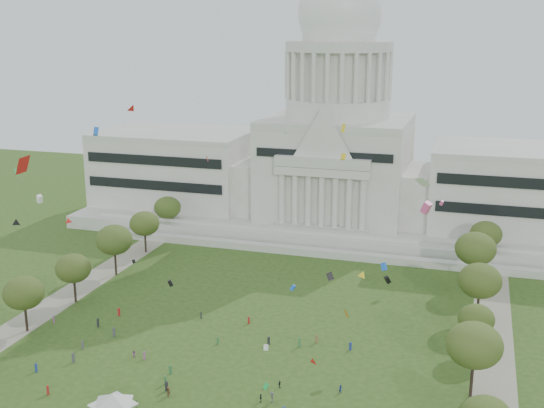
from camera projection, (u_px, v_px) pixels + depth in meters
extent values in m
plane|color=#2D4B18|center=(193.00, 408.00, 113.50)|extent=(400.00, 400.00, 0.00)
cube|color=#BBBAB0|center=(336.00, 218.00, 219.37)|extent=(160.00, 60.00, 4.00)
cube|color=#BBBAB0|center=(311.00, 252.00, 189.10)|extent=(130.00, 3.00, 2.00)
cube|color=#BBBAB0|center=(318.00, 238.00, 196.12)|extent=(140.00, 3.00, 5.00)
cube|color=beige|center=(177.00, 169.00, 230.78)|extent=(50.00, 34.00, 22.00)
cube|color=beige|center=(520.00, 191.00, 199.55)|extent=(50.00, 34.00, 22.00)
cube|color=beige|center=(253.00, 184.00, 221.74)|extent=(12.00, 26.00, 16.00)
cube|color=beige|center=(422.00, 196.00, 206.41)|extent=(12.00, 26.00, 16.00)
cube|color=beige|center=(336.00, 170.00, 214.41)|extent=(44.00, 38.00, 28.00)
cube|color=beige|center=(322.00, 172.00, 195.10)|extent=(28.00, 3.00, 2.40)
cube|color=black|center=(153.00, 173.00, 214.36)|extent=(46.00, 0.40, 11.00)
cube|color=black|center=(524.00, 198.00, 183.14)|extent=(46.00, 0.40, 11.00)
cylinder|color=beige|center=(338.00, 108.00, 209.51)|extent=(32.00, 32.00, 6.00)
cylinder|color=beige|center=(339.00, 75.00, 206.98)|extent=(28.00, 28.00, 14.00)
cylinder|color=#BBBAB0|center=(339.00, 46.00, 204.83)|extent=(32.40, 32.40, 3.00)
cylinder|color=beige|center=(340.00, 27.00, 203.45)|extent=(22.00, 22.00, 8.00)
ellipsoid|color=white|center=(340.00, 13.00, 202.44)|extent=(25.00, 25.00, 26.20)
cube|color=gray|center=(51.00, 306.00, 154.87)|extent=(8.00, 160.00, 0.04)
cube|color=gray|center=(493.00, 366.00, 127.62)|extent=(8.00, 160.00, 0.04)
cylinder|color=black|center=(26.00, 319.00, 141.60)|extent=(0.56, 0.56, 5.47)
ellipsoid|color=#354817|center=(24.00, 293.00, 140.14)|extent=(8.42, 8.42, 6.89)
cylinder|color=black|center=(472.00, 380.00, 116.31)|extent=(0.56, 0.56, 6.20)
ellipsoid|color=#3F521E|center=(474.00, 345.00, 114.65)|extent=(9.55, 9.55, 7.82)
cylinder|color=black|center=(75.00, 291.00, 156.72)|extent=(0.56, 0.56, 5.27)
ellipsoid|color=#364718|center=(73.00, 268.00, 155.31)|extent=(8.12, 8.12, 6.65)
cylinder|color=black|center=(474.00, 342.00, 132.22)|extent=(0.56, 0.56, 4.56)
ellipsoid|color=#334716|center=(476.00, 319.00, 131.00)|extent=(7.01, 7.01, 5.74)
cylinder|color=black|center=(116.00, 264.00, 173.74)|extent=(0.56, 0.56, 6.03)
ellipsoid|color=#334819|center=(114.00, 240.00, 172.13)|extent=(9.29, 9.29, 7.60)
cylinder|color=black|center=(478.00, 308.00, 146.33)|extent=(0.56, 0.56, 5.97)
ellipsoid|color=#374919|center=(480.00, 281.00, 144.73)|extent=(9.19, 9.19, 7.52)
cylinder|color=black|center=(145.00, 243.00, 191.34)|extent=(0.56, 0.56, 5.41)
ellipsoid|color=#384B19|center=(145.00, 223.00, 189.89)|extent=(8.33, 8.33, 6.81)
cylinder|color=black|center=(473.00, 275.00, 165.28)|extent=(0.56, 0.56, 6.37)
ellipsoid|color=#3A4E1C|center=(476.00, 249.00, 163.57)|extent=(9.82, 9.82, 8.03)
cylinder|color=black|center=(168.00, 225.00, 208.59)|extent=(0.56, 0.56, 5.32)
ellipsoid|color=#2F4815|center=(167.00, 208.00, 207.17)|extent=(8.19, 8.19, 6.70)
cylinder|color=black|center=(484.00, 255.00, 181.28)|extent=(0.56, 0.56, 5.47)
ellipsoid|color=#344617|center=(486.00, 234.00, 179.82)|extent=(8.42, 8.42, 6.89)
cylinder|color=#4C4C4C|center=(107.00, 401.00, 113.48)|extent=(0.12, 0.12, 2.44)
cylinder|color=#4C4C4C|center=(137.00, 406.00, 111.93)|extent=(0.12, 0.12, 2.44)
cube|color=silver|center=(113.00, 405.00, 109.85)|extent=(7.75, 7.75, 0.19)
pyramid|color=silver|center=(112.00, 399.00, 109.58)|extent=(10.86, 10.86, 1.95)
imported|color=navy|center=(341.00, 389.00, 118.06)|extent=(0.87, 0.85, 1.54)
imported|color=#4C4C51|center=(272.00, 397.00, 115.12)|extent=(1.13, 1.38, 1.89)
imported|color=#26262B|center=(261.00, 398.00, 115.20)|extent=(0.80, 1.03, 1.56)
imported|color=olive|center=(168.00, 391.00, 116.92)|extent=(1.64, 1.80, 1.89)
imported|color=#994C8C|center=(134.00, 354.00, 130.83)|extent=(0.71, 0.44, 1.44)
imported|color=#26262B|center=(280.00, 384.00, 119.81)|extent=(0.64, 0.88, 1.36)
cube|color=navy|center=(350.00, 346.00, 133.72)|extent=(0.51, 0.46, 1.63)
cube|color=#4C4C51|center=(83.00, 345.00, 134.11)|extent=(0.36, 0.50, 1.71)
cube|color=#B21E1E|center=(119.00, 312.00, 149.49)|extent=(0.39, 0.53, 1.80)
cube|color=navy|center=(36.00, 368.00, 125.21)|extent=(0.36, 0.50, 1.69)
cube|color=#26262B|center=(201.00, 315.00, 148.15)|extent=(0.37, 0.46, 1.53)
cube|color=#994C8C|center=(54.00, 320.00, 145.85)|extent=(0.49, 0.49, 1.62)
cube|color=#33723F|center=(165.00, 380.00, 120.82)|extent=(0.50, 0.55, 1.75)
cube|color=olive|center=(317.00, 339.00, 136.79)|extent=(0.52, 0.47, 1.67)
cube|color=#33723F|center=(300.00, 342.00, 135.03)|extent=(0.33, 0.51, 1.90)
cube|color=#33723F|center=(218.00, 341.00, 136.16)|extent=(0.45, 0.45, 1.47)
cube|color=#B21E1E|center=(48.00, 390.00, 117.48)|extent=(0.52, 0.48, 1.68)
cube|color=#26262B|center=(167.00, 386.00, 118.71)|extent=(0.47, 0.30, 1.77)
cube|color=#33723F|center=(170.00, 370.00, 124.47)|extent=(0.40, 0.51, 1.70)
cube|color=#26262B|center=(269.00, 341.00, 136.04)|extent=(0.48, 0.51, 1.64)
cube|color=#B21E1E|center=(249.00, 320.00, 145.64)|extent=(0.47, 0.46, 1.53)
cube|color=#994C8C|center=(144.00, 356.00, 130.02)|extent=(0.32, 0.44, 1.53)
cube|color=#4C4C51|center=(73.00, 358.00, 128.79)|extent=(0.56, 0.41, 1.89)
cube|color=#4C4C51|center=(114.00, 332.00, 139.53)|extent=(0.58, 0.45, 1.92)
cube|color=#26262B|center=(98.00, 323.00, 143.95)|extent=(0.40, 0.56, 1.92)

